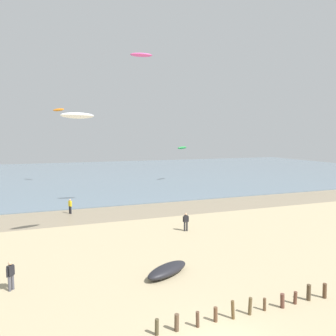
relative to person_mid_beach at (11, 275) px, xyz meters
name	(u,v)px	position (x,y,z in m)	size (l,w,h in m)	color
wet_sand_strip	(112,214)	(8.66, 16.19, -0.91)	(120.00, 7.20, 0.01)	gray
sea	(81,175)	(8.66, 54.79, -0.87)	(160.00, 70.00, 0.10)	slate
groyne_near	(254,306)	(11.66, -6.82, -0.52)	(9.82, 0.36, 0.91)	#4A412C
person_mid_beach	(11,275)	(0.00, 0.00, 0.00)	(0.41, 0.45, 1.71)	#4C4C56
person_by_waterline	(70,206)	(4.21, 17.72, 0.00)	(0.38, 0.49, 1.71)	#232328
person_left_flank	(186,221)	(13.94, 7.13, 0.00)	(0.56, 0.29, 1.71)	#232328
grounded_kite	(167,270)	(9.09, -1.19, -0.58)	(3.37, 1.21, 0.67)	black
kite_aloft_3	(182,148)	(26.16, 37.42, 5.62)	(2.96, 0.95, 0.47)	green
kite_aloft_4	(58,110)	(3.88, 41.62, 12.57)	(2.73, 0.87, 0.44)	orange
kite_aloft_5	(78,116)	(4.48, 7.08, 9.51)	(2.75, 0.88, 0.44)	white
kite_aloft_7	(141,55)	(12.18, 15.80, 16.87)	(2.47, 0.79, 0.40)	#E54C99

